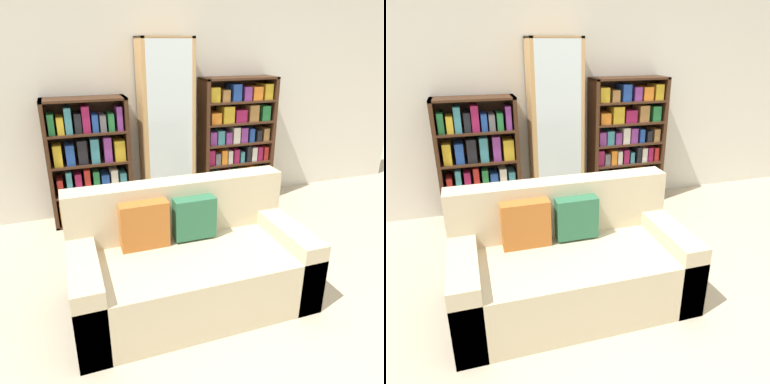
# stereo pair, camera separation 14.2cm
# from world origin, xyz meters

# --- Properties ---
(ground_plane) EXTENTS (16.00, 16.00, 0.00)m
(ground_plane) POSITION_xyz_m (0.00, 0.00, 0.00)
(ground_plane) COLOR beige
(wall_back) EXTENTS (6.57, 0.06, 2.70)m
(wall_back) POSITION_xyz_m (0.00, 2.28, 1.35)
(wall_back) COLOR silver
(wall_back) RESTS_ON ground
(couch) EXTENTS (1.75, 0.89, 0.89)m
(couch) POSITION_xyz_m (-0.45, 0.38, 0.31)
(couch) COLOR beige
(couch) RESTS_ON ground
(bookshelf_left) EXTENTS (0.86, 0.32, 1.36)m
(bookshelf_left) POSITION_xyz_m (-1.00, 2.08, 0.67)
(bookshelf_left) COLOR #3D2314
(bookshelf_left) RESTS_ON ground
(display_cabinet) EXTENTS (0.57, 0.36, 1.94)m
(display_cabinet) POSITION_xyz_m (-0.14, 2.06, 0.96)
(display_cabinet) COLOR tan
(display_cabinet) RESTS_ON ground
(bookshelf_right) EXTENTS (0.90, 0.32, 1.52)m
(bookshelf_right) POSITION_xyz_m (0.74, 2.08, 0.74)
(bookshelf_right) COLOR #3D2314
(bookshelf_right) RESTS_ON ground
(wine_bottle) EXTENTS (0.08, 0.08, 0.37)m
(wine_bottle) POSITION_xyz_m (0.40, 1.40, 0.15)
(wine_bottle) COLOR #143819
(wine_bottle) RESTS_ON ground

